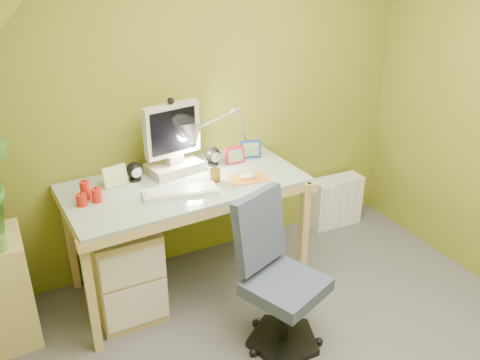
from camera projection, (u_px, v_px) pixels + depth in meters
name	position (u px, v px, depth m)	size (l,w,h in m)	color
wall_back	(200.00, 100.00, 3.45)	(3.20, 0.01, 2.40)	olive
slope_ceiling	(89.00, 71.00, 1.48)	(1.10, 3.20, 1.10)	white
desk	(187.00, 235.00, 3.39)	(1.49, 0.75, 0.80)	tan
monitor	(172.00, 134.00, 3.25)	(0.38, 0.22, 0.52)	#BDB4AA
speaker_left	(135.00, 171.00, 3.21)	(0.10, 0.10, 0.12)	black
speaker_right	(213.00, 156.00, 3.42)	(0.11, 0.11, 0.13)	black
keyboard	(180.00, 192.00, 3.06)	(0.45, 0.14, 0.02)	silver
mousepad	(248.00, 178.00, 3.25)	(0.24, 0.17, 0.01)	orange
mouse	(248.00, 176.00, 3.25)	(0.11, 0.07, 0.04)	white
amber_tumbler	(215.00, 175.00, 3.20)	(0.07, 0.07, 0.08)	brown
candle_cluster	(87.00, 193.00, 2.95)	(0.15, 0.13, 0.11)	red
photo_frame_red	(235.00, 155.00, 3.46)	(0.13, 0.02, 0.12)	red
photo_frame_blue	(251.00, 149.00, 3.54)	(0.14, 0.02, 0.12)	navy
photo_frame_green	(115.00, 176.00, 3.14)	(0.15, 0.02, 0.13)	beige
desk_lamp	(235.00, 121.00, 3.42)	(0.52, 0.22, 0.56)	#A9AAAE
side_ledge	(8.00, 288.00, 2.97)	(0.26, 0.39, 0.69)	tan
green_cup	(0.00, 244.00, 2.69)	(0.07, 0.07, 0.08)	#5D933D
task_chair	(286.00, 286.00, 2.87)	(0.46, 0.46, 0.83)	#39425E
radiator	(336.00, 201.00, 4.23)	(0.42, 0.17, 0.42)	silver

